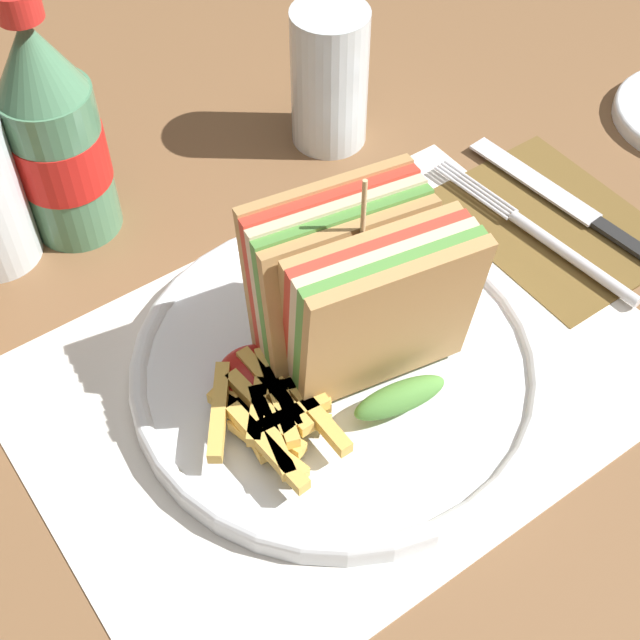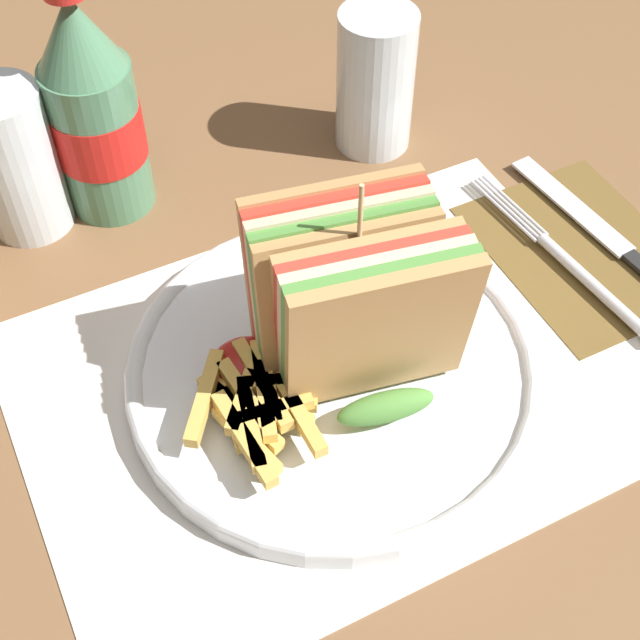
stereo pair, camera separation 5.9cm
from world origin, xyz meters
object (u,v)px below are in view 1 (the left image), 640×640
knife (577,209)px  fork (552,242)px  plate_main (337,367)px  coke_bottle_near (55,136)px  glass_near (329,86)px  club_sandwich (360,298)px

knife → fork: bearing=-164.8°
plate_main → coke_bottle_near: (-0.08, 0.24, 0.08)m
plate_main → glass_near: glass_near is taller
fork → coke_bottle_near: (-0.28, 0.24, 0.08)m
fork → plate_main: bearing=175.3°
knife → glass_near: size_ratio=1.76×
plate_main → coke_bottle_near: bearing=107.9°
plate_main → glass_near: size_ratio=2.33×
club_sandwich → knife: bearing=5.3°
glass_near → plate_main: bearing=-124.6°
fork → glass_near: 0.22m
knife → coke_bottle_near: (-0.33, 0.22, 0.08)m
club_sandwich → glass_near: 0.25m
glass_near → fork: bearing=-74.6°
plate_main → knife: bearing=4.1°
fork → coke_bottle_near: size_ratio=1.00×
club_sandwich → fork: bearing=1.5°
knife → glass_near: (-0.10, 0.19, 0.05)m
club_sandwich → coke_bottle_near: 0.26m
knife → club_sandwich: bearing=-179.8°
knife → glass_near: 0.22m
fork → knife: size_ratio=0.95×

